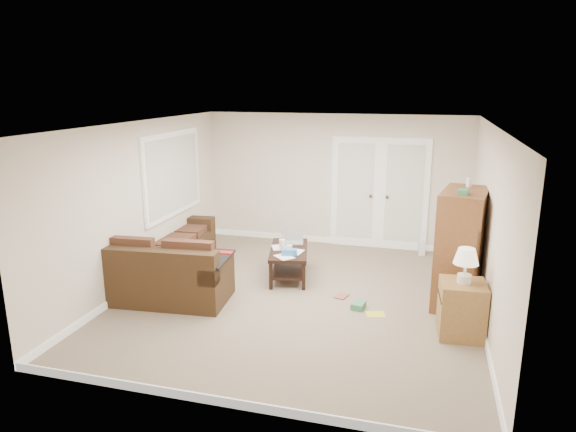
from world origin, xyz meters
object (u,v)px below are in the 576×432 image
(sectional_sofa, at_px, (166,261))
(side_cabinet, at_px, (462,305))
(tv_armoire, at_px, (460,248))
(coffee_table, at_px, (289,261))

(sectional_sofa, relative_size, side_cabinet, 2.53)
(tv_armoire, bearing_deg, sectional_sofa, -165.04)
(coffee_table, height_order, side_cabinet, side_cabinet)
(tv_armoire, bearing_deg, coffee_table, -178.14)
(tv_armoire, distance_m, side_cabinet, 1.08)
(tv_armoire, bearing_deg, side_cabinet, -79.11)
(sectional_sofa, distance_m, tv_armoire, 4.41)
(sectional_sofa, bearing_deg, side_cabinet, -13.45)
(coffee_table, bearing_deg, sectional_sofa, -170.74)
(coffee_table, distance_m, side_cabinet, 2.92)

